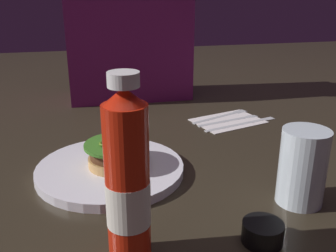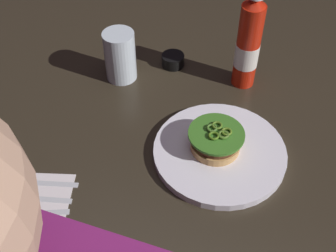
{
  "view_description": "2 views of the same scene",
  "coord_description": "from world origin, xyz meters",
  "px_view_note": "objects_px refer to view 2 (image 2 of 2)",
  "views": [
    {
      "loc": [
        -0.13,
        -0.68,
        0.35
      ],
      "look_at": [
        0.03,
        0.03,
        0.08
      ],
      "focal_mm": 41.66,
      "sensor_mm": 36.0,
      "label": 1
    },
    {
      "loc": [
        -0.18,
        0.61,
        0.72
      ],
      "look_at": [
        0.03,
        0.01,
        0.05
      ],
      "focal_mm": 46.32,
      "sensor_mm": 36.0,
      "label": 2
    }
  ],
  "objects_px": {
    "napkin": "(26,198)",
    "fork_utensil": "(10,214)",
    "water_glass": "(120,56)",
    "condiment_cup": "(173,60)",
    "burger_sandwich": "(216,140)",
    "butter_knife": "(17,181)",
    "spoon_utensil": "(11,196)",
    "ketchup_bottle": "(248,45)",
    "dinner_plate": "(220,152)"
  },
  "relations": [
    {
      "from": "ketchup_bottle",
      "to": "fork_utensil",
      "type": "bearing_deg",
      "value": 57.93
    },
    {
      "from": "napkin",
      "to": "fork_utensil",
      "type": "distance_m",
      "value": 0.04
    },
    {
      "from": "ketchup_bottle",
      "to": "water_glass",
      "type": "relative_size",
      "value": 1.97
    },
    {
      "from": "burger_sandwich",
      "to": "spoon_utensil",
      "type": "bearing_deg",
      "value": 34.95
    },
    {
      "from": "water_glass",
      "to": "spoon_utensil",
      "type": "height_order",
      "value": "water_glass"
    },
    {
      "from": "dinner_plate",
      "to": "water_glass",
      "type": "distance_m",
      "value": 0.35
    },
    {
      "from": "ketchup_bottle",
      "to": "burger_sandwich",
      "type": "bearing_deg",
      "value": 88.75
    },
    {
      "from": "butter_knife",
      "to": "fork_utensil",
      "type": "bearing_deg",
      "value": 112.76
    },
    {
      "from": "burger_sandwich",
      "to": "fork_utensil",
      "type": "height_order",
      "value": "burger_sandwich"
    },
    {
      "from": "ketchup_bottle",
      "to": "water_glass",
      "type": "distance_m",
      "value": 0.31
    },
    {
      "from": "dinner_plate",
      "to": "water_glass",
      "type": "bearing_deg",
      "value": -29.77
    },
    {
      "from": "ketchup_bottle",
      "to": "spoon_utensil",
      "type": "relative_size",
      "value": 1.37
    },
    {
      "from": "dinner_plate",
      "to": "water_glass",
      "type": "relative_size",
      "value": 2.19
    },
    {
      "from": "butter_knife",
      "to": "spoon_utensil",
      "type": "distance_m",
      "value": 0.04
    },
    {
      "from": "napkin",
      "to": "butter_knife",
      "type": "bearing_deg",
      "value": -37.75
    },
    {
      "from": "condiment_cup",
      "to": "butter_knife",
      "type": "height_order",
      "value": "condiment_cup"
    },
    {
      "from": "burger_sandwich",
      "to": "water_glass",
      "type": "distance_m",
      "value": 0.34
    },
    {
      "from": "napkin",
      "to": "dinner_plate",
      "type": "bearing_deg",
      "value": -144.71
    },
    {
      "from": "water_glass",
      "to": "napkin",
      "type": "xyz_separation_m",
      "value": [
        0.03,
        0.41,
        -0.06
      ]
    },
    {
      "from": "condiment_cup",
      "to": "fork_utensil",
      "type": "xyz_separation_m",
      "value": [
        0.14,
        0.54,
        -0.01
      ]
    },
    {
      "from": "water_glass",
      "to": "butter_knife",
      "type": "distance_m",
      "value": 0.39
    },
    {
      "from": "napkin",
      "to": "fork_utensil",
      "type": "bearing_deg",
      "value": 81.08
    },
    {
      "from": "spoon_utensil",
      "to": "napkin",
      "type": "bearing_deg",
      "value": -165.61
    },
    {
      "from": "dinner_plate",
      "to": "spoon_utensil",
      "type": "xyz_separation_m",
      "value": [
        0.36,
        0.24,
        -0.0
      ]
    },
    {
      "from": "napkin",
      "to": "fork_utensil",
      "type": "relative_size",
      "value": 0.97
    },
    {
      "from": "burger_sandwich",
      "to": "butter_knife",
      "type": "relative_size",
      "value": 0.54
    },
    {
      "from": "dinner_plate",
      "to": "butter_knife",
      "type": "xyz_separation_m",
      "value": [
        0.37,
        0.21,
        -0.0
      ]
    },
    {
      "from": "water_glass",
      "to": "condiment_cup",
      "type": "height_order",
      "value": "water_glass"
    },
    {
      "from": "dinner_plate",
      "to": "ketchup_bottle",
      "type": "height_order",
      "value": "ketchup_bottle"
    },
    {
      "from": "condiment_cup",
      "to": "butter_knife",
      "type": "relative_size",
      "value": 0.27
    },
    {
      "from": "napkin",
      "to": "butter_knife",
      "type": "relative_size",
      "value": 0.81
    },
    {
      "from": "condiment_cup",
      "to": "ketchup_bottle",
      "type": "bearing_deg",
      "value": 177.76
    },
    {
      "from": "water_glass",
      "to": "condiment_cup",
      "type": "xyz_separation_m",
      "value": [
        -0.11,
        -0.09,
        -0.05
      ]
    },
    {
      "from": "ketchup_bottle",
      "to": "water_glass",
      "type": "xyz_separation_m",
      "value": [
        0.3,
        0.08,
        -0.05
      ]
    },
    {
      "from": "dinner_plate",
      "to": "fork_utensil",
      "type": "xyz_separation_m",
      "value": [
        0.34,
        0.28,
        -0.0
      ]
    },
    {
      "from": "dinner_plate",
      "to": "water_glass",
      "type": "height_order",
      "value": "water_glass"
    },
    {
      "from": "dinner_plate",
      "to": "butter_knife",
      "type": "height_order",
      "value": "dinner_plate"
    },
    {
      "from": "burger_sandwich",
      "to": "fork_utensil",
      "type": "distance_m",
      "value": 0.43
    },
    {
      "from": "spoon_utensil",
      "to": "fork_utensil",
      "type": "distance_m",
      "value": 0.04
    },
    {
      "from": "butter_knife",
      "to": "condiment_cup",
      "type": "bearing_deg",
      "value": -110.5
    },
    {
      "from": "dinner_plate",
      "to": "napkin",
      "type": "distance_m",
      "value": 0.41
    },
    {
      "from": "dinner_plate",
      "to": "condiment_cup",
      "type": "relative_size",
      "value": 4.8
    },
    {
      "from": "burger_sandwich",
      "to": "spoon_utensil",
      "type": "xyz_separation_m",
      "value": [
        0.35,
        0.24,
        -0.04
      ]
    },
    {
      "from": "condiment_cup",
      "to": "fork_utensil",
      "type": "distance_m",
      "value": 0.56
    },
    {
      "from": "spoon_utensil",
      "to": "fork_utensil",
      "type": "bearing_deg",
      "value": 121.13
    },
    {
      "from": "ketchup_bottle",
      "to": "napkin",
      "type": "xyz_separation_m",
      "value": [
        0.33,
        0.49,
        -0.11
      ]
    },
    {
      "from": "burger_sandwich",
      "to": "napkin",
      "type": "relative_size",
      "value": 0.67
    },
    {
      "from": "dinner_plate",
      "to": "burger_sandwich",
      "type": "bearing_deg",
      "value": -8.72
    },
    {
      "from": "condiment_cup",
      "to": "fork_utensil",
      "type": "bearing_deg",
      "value": 74.98
    },
    {
      "from": "burger_sandwich",
      "to": "condiment_cup",
      "type": "bearing_deg",
      "value": -54.77
    }
  ]
}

